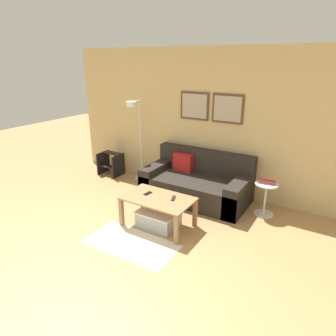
{
  "coord_description": "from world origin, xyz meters",
  "views": [
    {
      "loc": [
        2.3,
        -1.58,
        2.34
      ],
      "look_at": [
        0.17,
        1.89,
        0.85
      ],
      "focal_mm": 32.0,
      "sensor_mm": 36.0,
      "label": 1
    }
  ],
  "objects_px": {
    "couch": "(197,184)",
    "coffee_table": "(158,203)",
    "side_table": "(265,196)",
    "cell_phone": "(148,193)",
    "storage_bin": "(159,219)",
    "step_stool": "(111,163)",
    "book_stack": "(267,182)",
    "floor_lamp": "(136,131)",
    "remote_control": "(173,198)"
  },
  "relations": [
    {
      "from": "storage_bin",
      "to": "step_stool",
      "type": "bearing_deg",
      "value": 148.46
    },
    {
      "from": "coffee_table",
      "to": "step_stool",
      "type": "height_order",
      "value": "step_stool"
    },
    {
      "from": "coffee_table",
      "to": "remote_control",
      "type": "bearing_deg",
      "value": 24.38
    },
    {
      "from": "storage_bin",
      "to": "cell_phone",
      "type": "distance_m",
      "value": 0.4
    },
    {
      "from": "floor_lamp",
      "to": "remote_control",
      "type": "bearing_deg",
      "value": -37.23
    },
    {
      "from": "couch",
      "to": "floor_lamp",
      "type": "distance_m",
      "value": 1.57
    },
    {
      "from": "floor_lamp",
      "to": "book_stack",
      "type": "bearing_deg",
      "value": -1.24
    },
    {
      "from": "coffee_table",
      "to": "book_stack",
      "type": "xyz_separation_m",
      "value": [
        1.23,
        1.19,
        0.17
      ]
    },
    {
      "from": "coffee_table",
      "to": "step_stool",
      "type": "bearing_deg",
      "value": 148.49
    },
    {
      "from": "side_table",
      "to": "step_stool",
      "type": "distance_m",
      "value": 3.28
    },
    {
      "from": "side_table",
      "to": "coffee_table",
      "type": "bearing_deg",
      "value": -136.67
    },
    {
      "from": "storage_bin",
      "to": "remote_control",
      "type": "distance_m",
      "value": 0.41
    },
    {
      "from": "couch",
      "to": "book_stack",
      "type": "relative_size",
      "value": 7.49
    },
    {
      "from": "storage_bin",
      "to": "step_stool",
      "type": "distance_m",
      "value": 2.4
    },
    {
      "from": "cell_phone",
      "to": "step_stool",
      "type": "distance_m",
      "value": 2.2
    },
    {
      "from": "side_table",
      "to": "cell_phone",
      "type": "relative_size",
      "value": 3.79
    },
    {
      "from": "floor_lamp",
      "to": "book_stack",
      "type": "height_order",
      "value": "floor_lamp"
    },
    {
      "from": "couch",
      "to": "cell_phone",
      "type": "relative_size",
      "value": 12.96
    },
    {
      "from": "couch",
      "to": "floor_lamp",
      "type": "height_order",
      "value": "floor_lamp"
    },
    {
      "from": "book_stack",
      "to": "cell_phone",
      "type": "distance_m",
      "value": 1.84
    },
    {
      "from": "side_table",
      "to": "step_stool",
      "type": "bearing_deg",
      "value": 178.76
    },
    {
      "from": "floor_lamp",
      "to": "couch",
      "type": "bearing_deg",
      "value": -4.06
    },
    {
      "from": "step_stool",
      "to": "floor_lamp",
      "type": "bearing_deg",
      "value": 0.21
    },
    {
      "from": "couch",
      "to": "book_stack",
      "type": "bearing_deg",
      "value": 2.06
    },
    {
      "from": "couch",
      "to": "coffee_table",
      "type": "xyz_separation_m",
      "value": [
        -0.06,
        -1.15,
        0.1
      ]
    },
    {
      "from": "cell_phone",
      "to": "remote_control",
      "type": "bearing_deg",
      "value": 12.85
    },
    {
      "from": "remote_control",
      "to": "cell_phone",
      "type": "bearing_deg",
      "value": 167.78
    },
    {
      "from": "floor_lamp",
      "to": "side_table",
      "type": "xyz_separation_m",
      "value": [
        2.56,
        -0.07,
        -0.71
      ]
    },
    {
      "from": "remote_control",
      "to": "couch",
      "type": "bearing_deg",
      "value": 78.21
    },
    {
      "from": "floor_lamp",
      "to": "side_table",
      "type": "bearing_deg",
      "value": -1.64
    },
    {
      "from": "storage_bin",
      "to": "remote_control",
      "type": "height_order",
      "value": "remote_control"
    },
    {
      "from": "book_stack",
      "to": "remote_control",
      "type": "relative_size",
      "value": 1.62
    },
    {
      "from": "book_stack",
      "to": "step_stool",
      "type": "distance_m",
      "value": 3.28
    },
    {
      "from": "couch",
      "to": "step_stool",
      "type": "xyz_separation_m",
      "value": [
        -2.09,
        0.09,
        -0.02
      ]
    },
    {
      "from": "floor_lamp",
      "to": "book_stack",
      "type": "relative_size",
      "value": 6.64
    },
    {
      "from": "storage_bin",
      "to": "side_table",
      "type": "height_order",
      "value": "side_table"
    },
    {
      "from": "storage_bin",
      "to": "side_table",
      "type": "distance_m",
      "value": 1.72
    },
    {
      "from": "remote_control",
      "to": "cell_phone",
      "type": "relative_size",
      "value": 1.07
    },
    {
      "from": "coffee_table",
      "to": "storage_bin",
      "type": "distance_m",
      "value": 0.25
    },
    {
      "from": "floor_lamp",
      "to": "side_table",
      "type": "relative_size",
      "value": 3.04
    },
    {
      "from": "coffee_table",
      "to": "cell_phone",
      "type": "bearing_deg",
      "value": 169.25
    },
    {
      "from": "couch",
      "to": "remote_control",
      "type": "bearing_deg",
      "value": -82.07
    },
    {
      "from": "book_stack",
      "to": "storage_bin",
      "type": "bearing_deg",
      "value": -135.4
    },
    {
      "from": "side_table",
      "to": "floor_lamp",
      "type": "bearing_deg",
      "value": 178.36
    },
    {
      "from": "book_stack",
      "to": "step_stool",
      "type": "bearing_deg",
      "value": 179.08
    },
    {
      "from": "coffee_table",
      "to": "storage_bin",
      "type": "bearing_deg",
      "value": -37.05
    },
    {
      "from": "step_stool",
      "to": "coffee_table",
      "type": "bearing_deg",
      "value": -31.51
    },
    {
      "from": "couch",
      "to": "book_stack",
      "type": "xyz_separation_m",
      "value": [
        1.17,
        0.04,
        0.28
      ]
    },
    {
      "from": "storage_bin",
      "to": "remote_control",
      "type": "relative_size",
      "value": 3.9
    },
    {
      "from": "book_stack",
      "to": "cell_phone",
      "type": "bearing_deg",
      "value": -141.26
    }
  ]
}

